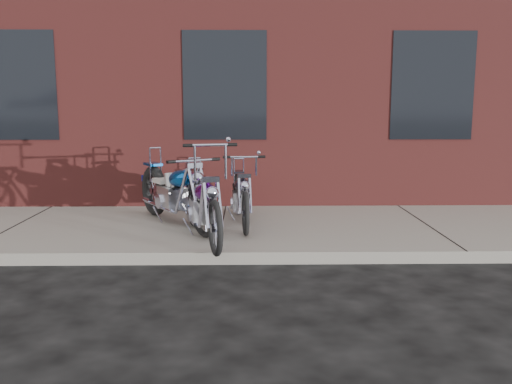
{
  "coord_description": "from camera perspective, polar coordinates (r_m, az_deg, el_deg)",
  "views": [
    {
      "loc": [
        0.36,
        -6.22,
        1.88
      ],
      "look_at": [
        0.48,
        0.8,
        0.75
      ],
      "focal_mm": 38.0,
      "sensor_mm": 36.0,
      "label": 1
    }
  ],
  "objects": [
    {
      "name": "chopper_purple",
      "position": [
        7.07,
        -5.61,
        -1.62
      ],
      "size": [
        0.76,
        2.25,
        1.29
      ],
      "rotation": [
        0.0,
        0.0,
        -1.33
      ],
      "color": "black",
      "rests_on": "sidewalk"
    },
    {
      "name": "chopper_blue",
      "position": [
        7.96,
        -8.53,
        -0.24
      ],
      "size": [
        1.39,
        2.18,
        1.08
      ],
      "rotation": [
        0.0,
        0.0,
        -1.02
      ],
      "color": "black",
      "rests_on": "sidewalk"
    },
    {
      "name": "chopper_third",
      "position": [
        7.98,
        -1.52,
        -0.64
      ],
      "size": [
        0.51,
        2.07,
        1.05
      ],
      "rotation": [
        0.0,
        0.0,
        -1.49
      ],
      "color": "black",
      "rests_on": "sidewalk"
    },
    {
      "name": "sidewalk",
      "position": [
        7.94,
        -3.59,
        -4.01
      ],
      "size": [
        22.0,
        3.0,
        0.15
      ],
      "primitive_type": "cube",
      "color": "gray",
      "rests_on": "ground"
    },
    {
      "name": "ground",
      "position": [
        6.51,
        -4.18,
        -7.66
      ],
      "size": [
        120.0,
        120.0,
        0.0
      ],
      "primitive_type": "plane",
      "color": "black",
      "rests_on": "ground"
    },
    {
      "name": "building_brick",
      "position": [
        14.39,
        -2.54,
        17.61
      ],
      "size": [
        22.0,
        10.0,
        8.0
      ],
      "primitive_type": "cube",
      "color": "maroon",
      "rests_on": "ground"
    }
  ]
}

